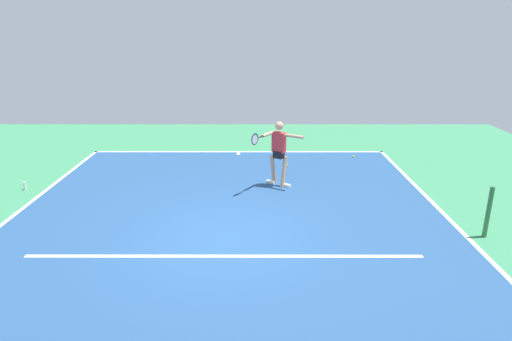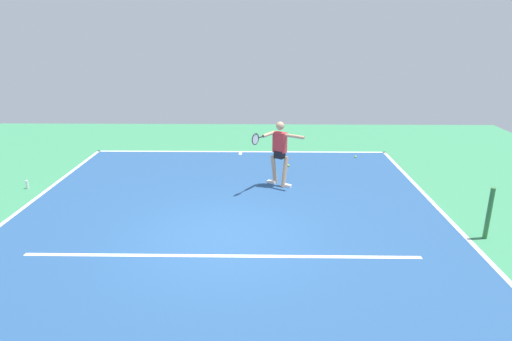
# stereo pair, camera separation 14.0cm
# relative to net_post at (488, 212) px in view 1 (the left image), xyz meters

# --- Properties ---
(ground_plane) EXTENTS (21.32, 21.32, 0.00)m
(ground_plane) POSITION_rel_net_post_xyz_m (5.18, 0.00, -0.54)
(ground_plane) COLOR #388456
(court_surface) EXTENTS (9.75, 12.63, 0.00)m
(court_surface) POSITION_rel_net_post_xyz_m (5.18, 0.00, -0.53)
(court_surface) COLOR navy
(court_surface) RESTS_ON ground_plane
(court_line_baseline_near) EXTENTS (9.75, 0.10, 0.01)m
(court_line_baseline_near) POSITION_rel_net_post_xyz_m (5.18, -6.26, -0.53)
(court_line_baseline_near) COLOR white
(court_line_baseline_near) RESTS_ON ground_plane
(court_line_sideline_left) EXTENTS (0.10, 12.63, 0.01)m
(court_line_sideline_left) POSITION_rel_net_post_xyz_m (0.35, 0.00, -0.53)
(court_line_sideline_left) COLOR white
(court_line_sideline_left) RESTS_ON ground_plane
(court_line_service) EXTENTS (7.31, 0.10, 0.01)m
(court_line_service) POSITION_rel_net_post_xyz_m (5.18, 0.80, -0.53)
(court_line_service) COLOR white
(court_line_service) RESTS_ON ground_plane
(court_line_centre_mark) EXTENTS (0.10, 0.30, 0.01)m
(court_line_centre_mark) POSITION_rel_net_post_xyz_m (5.18, -6.06, -0.53)
(court_line_centre_mark) COLOR white
(court_line_centre_mark) RESTS_ON ground_plane
(net_post) EXTENTS (0.09, 0.09, 1.07)m
(net_post) POSITION_rel_net_post_xyz_m (0.00, 0.00, 0.00)
(net_post) COLOR #38753D
(net_post) RESTS_ON ground_plane
(tennis_player) EXTENTS (1.32, 1.02, 1.73)m
(tennis_player) POSITION_rel_net_post_xyz_m (4.01, -2.98, 0.45)
(tennis_player) COLOR tan
(tennis_player) RESTS_ON ground_plane
(tennis_ball_by_sideline) EXTENTS (0.07, 0.07, 0.07)m
(tennis_ball_by_sideline) POSITION_rel_net_post_xyz_m (3.66, -4.65, -0.50)
(tennis_ball_by_sideline) COLOR #CCE033
(tennis_ball_by_sideline) RESTS_ON ground_plane
(tennis_ball_near_player) EXTENTS (0.07, 0.07, 0.07)m
(tennis_ball_near_player) POSITION_rel_net_post_xyz_m (1.44, -5.61, -0.50)
(tennis_ball_near_player) COLOR #CCE033
(tennis_ball_near_player) RESTS_ON ground_plane
(water_bottle) EXTENTS (0.07, 0.07, 0.22)m
(water_bottle) POSITION_rel_net_post_xyz_m (10.56, -2.65, -0.43)
(water_bottle) COLOR white
(water_bottle) RESTS_ON ground_plane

